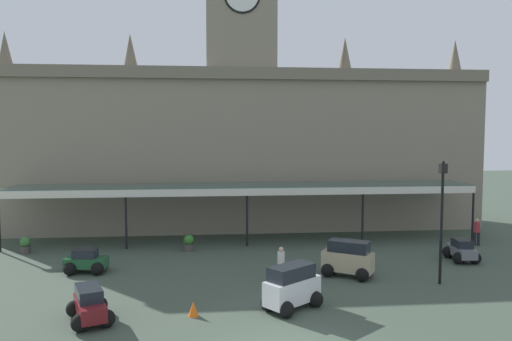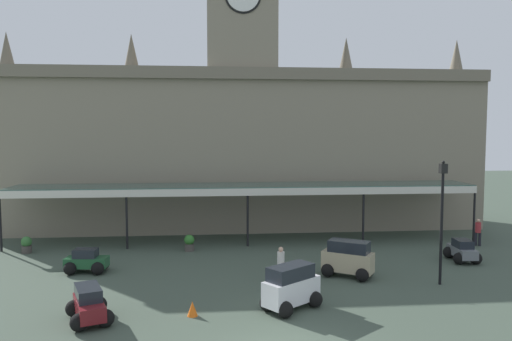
% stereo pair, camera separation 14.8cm
% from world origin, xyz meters
% --- Properties ---
extents(station_building, '(34.46, 5.76, 20.05)m').
position_xyz_m(station_building, '(0.00, 21.37, 6.62)').
color(station_building, gray).
rests_on(station_building, ground).
extents(entrance_canopy, '(29.11, 3.26, 3.64)m').
position_xyz_m(entrance_canopy, '(-0.00, 16.29, 3.51)').
color(entrance_canopy, '#38564C').
rests_on(entrance_canopy, ground).
extents(car_beige_van, '(2.58, 2.37, 1.77)m').
position_xyz_m(car_beige_van, '(4.35, 8.21, 0.81)').
color(car_beige_van, tan).
rests_on(car_beige_van, ground).
extents(car_green_sedan, '(2.11, 1.63, 1.19)m').
position_xyz_m(car_green_sedan, '(-8.41, 10.12, 0.50)').
color(car_green_sedan, '#1E512D').
rests_on(car_green_sedan, ground).
extents(car_maroon_estate, '(2.04, 2.42, 1.27)m').
position_xyz_m(car_maroon_estate, '(-6.74, 3.58, 0.56)').
color(car_maroon_estate, maroon).
rests_on(car_maroon_estate, ground).
extents(car_grey_sedan, '(1.61, 2.10, 1.19)m').
position_xyz_m(car_grey_sedan, '(11.31, 10.47, 0.50)').
color(car_grey_sedan, slate).
rests_on(car_grey_sedan, ground).
extents(car_white_van, '(2.57, 2.42, 1.77)m').
position_xyz_m(car_white_van, '(0.90, 4.13, 0.81)').
color(car_white_van, silver).
rests_on(car_white_van, ground).
extents(pedestrian_crossing_forecourt, '(0.34, 0.35, 1.67)m').
position_xyz_m(pedestrian_crossing_forecourt, '(0.99, 7.64, 0.91)').
color(pedestrian_crossing_forecourt, '#3F384C').
rests_on(pedestrian_crossing_forecourt, ground).
extents(pedestrian_near_entrance, '(0.37, 0.34, 1.67)m').
position_xyz_m(pedestrian_near_entrance, '(14.12, 13.88, 0.91)').
color(pedestrian_near_entrance, black).
rests_on(pedestrian_near_entrance, ground).
extents(victorian_lamppost, '(0.30, 0.30, 5.69)m').
position_xyz_m(victorian_lamppost, '(8.23, 6.65, 3.48)').
color(victorian_lamppost, black).
rests_on(victorian_lamppost, ground).
extents(traffic_cone, '(0.40, 0.40, 0.57)m').
position_xyz_m(traffic_cone, '(-2.95, 3.75, 0.28)').
color(traffic_cone, orange).
rests_on(traffic_cone, ground).
extents(planter_near_kerb, '(0.60, 0.60, 0.96)m').
position_xyz_m(planter_near_kerb, '(-3.51, 14.14, 0.49)').
color(planter_near_kerb, '#47423D').
rests_on(planter_near_kerb, ground).
extents(planter_by_canopy, '(0.60, 0.60, 0.96)m').
position_xyz_m(planter_by_canopy, '(-12.87, 14.52, 0.49)').
color(planter_by_canopy, '#47423D').
rests_on(planter_by_canopy, ground).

